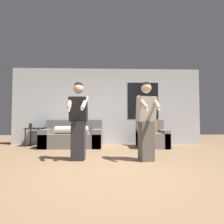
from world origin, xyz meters
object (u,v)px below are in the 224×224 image
person_left (78,119)px  person_right (146,120)px  couch (73,137)px  side_table (34,131)px  armchair (152,137)px

person_left → person_right: bearing=-3.9°
person_right → couch: bearing=134.3°
person_left → side_table: bearing=130.5°
couch → person_left: bearing=-75.9°
couch → side_table: couch is taller
armchair → couch: bearing=176.4°
couch → person_left: size_ratio=1.10×
person_left → person_right: person_left is taller
person_left → armchair: bearing=40.1°
side_table → person_right: bearing=-34.0°
armchair → person_right: (-0.59, -1.83, 0.57)m
armchair → person_left: bearing=-139.9°
armchair → person_right: bearing=-108.0°
armchair → person_left: size_ratio=0.53×
armchair → person_right: 2.01m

